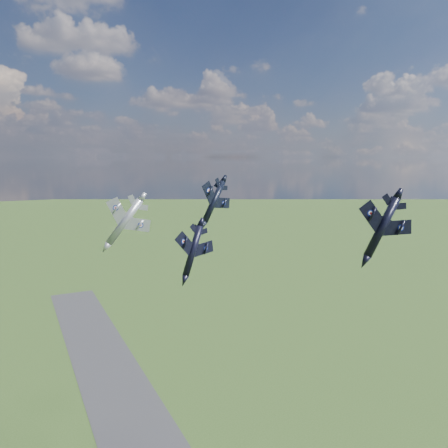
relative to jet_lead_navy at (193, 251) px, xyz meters
name	(u,v)px	position (x,y,z in m)	size (l,w,h in m)	color
jet_lead_navy	(193,251)	(0.00, 0.00, 0.00)	(9.81, 13.68, 2.83)	black
jet_right_navy	(382,227)	(30.44, -17.71, 4.95)	(11.72, 16.35, 3.38)	black
jet_high_navy	(214,202)	(11.84, 16.01, 7.45)	(10.70, 14.91, 3.09)	black
jet_left_silver	(125,222)	(-9.69, 13.91, 4.40)	(11.15, 15.55, 3.22)	#A1A4AC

